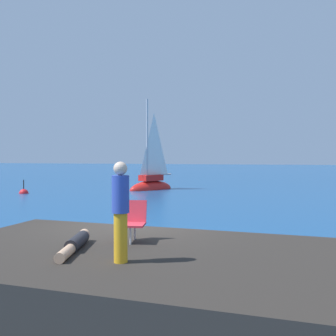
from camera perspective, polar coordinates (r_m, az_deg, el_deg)
The scene contains 9 objects.
ground_plane at distance 10.27m, azimuth -5.44°, elevation -11.96°, with size 160.00×160.00×0.00m, color navy.
shore_ledge at distance 7.54m, azimuth -4.15°, elevation -14.28°, with size 7.85×4.61×0.74m, color #2D2823.
boulder_seaward at distance 9.68m, azimuth 11.86°, elevation -12.89°, with size 1.43×1.14×0.79m, color #2D2422.
boulder_inland at distance 11.04m, azimuth -14.66°, elevation -11.02°, with size 0.78×0.63×0.43m, color #292620.
sailboat_near at distance 27.63m, azimuth -2.39°, elevation -2.30°, with size 3.04×3.58×6.74m.
person_sunbather at distance 7.65m, azimuth -12.94°, elevation -10.32°, with size 0.48×1.75×0.25m.
person_standing at distance 6.53m, azimuth -6.71°, elevation -5.74°, with size 0.28×0.28×1.62m.
beach_chair at distance 8.14m, azimuth -4.90°, elevation -7.18°, with size 0.54×0.65×0.80m.
marker_buoy at distance 26.52m, azimuth -19.69°, elevation -3.39°, with size 0.56×0.56×1.13m.
Camera 1 is at (2.98, -9.51, 2.50)m, focal length 43.19 mm.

